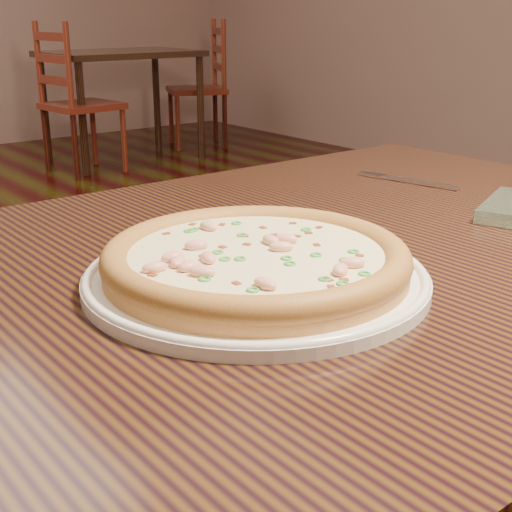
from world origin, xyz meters
TOP-DOWN VIEW (x-y plane):
  - hero_table at (0.05, -0.64)m, footprint 1.20×0.80m
  - plate at (-0.07, -0.69)m, footprint 0.34×0.34m
  - pizza at (-0.07, -0.69)m, footprint 0.31×0.31m
  - fork at (0.40, -0.49)m, footprint 0.05×0.18m
  - bg_table_right at (1.93, 3.32)m, footprint 1.00×0.70m
  - chair_c at (1.47, 3.10)m, footprint 0.46×0.46m
  - chair_d at (2.69, 3.43)m, footprint 0.55×0.55m

SIDE VIEW (x-z plane):
  - chair_c at x=1.47m, z-range -0.04..0.91m
  - chair_d at x=2.69m, z-range -0.04..0.91m
  - hero_table at x=0.05m, z-range 0.28..1.03m
  - bg_table_right at x=1.93m, z-range 0.28..1.03m
  - fork at x=0.40m, z-range 0.75..0.75m
  - plate at x=-0.07m, z-range 0.75..0.77m
  - pizza at x=-0.07m, z-range 0.76..0.79m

